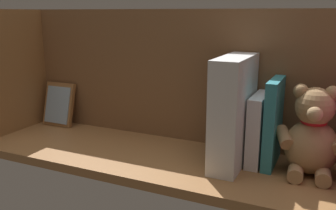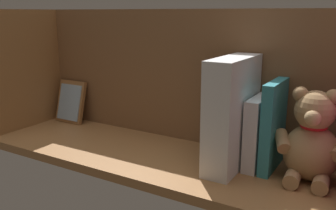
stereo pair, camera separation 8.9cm
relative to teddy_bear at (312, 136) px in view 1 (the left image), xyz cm
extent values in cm
cube|color=#9E6B3D|center=(32.98, 3.65, -9.92)|extent=(106.12, 31.09, 2.20)
cube|color=brown|center=(32.98, -9.65, 9.07)|extent=(106.12, 1.50, 35.78)
cube|color=#9E6B3D|center=(84.04, 3.65, 9.07)|extent=(2.40, 25.09, 35.78)
ellipsoid|color=tan|center=(0.02, -0.32, -2.74)|extent=(12.28, 11.15, 12.16)
sphere|color=tan|center=(0.02, -0.32, 6.47)|extent=(8.36, 8.36, 8.36)
sphere|color=tan|center=(-3.10, -0.55, 9.61)|extent=(3.23, 3.23, 3.23)
sphere|color=tan|center=(3.15, -0.09, 9.61)|extent=(3.23, 3.23, 3.23)
sphere|color=tan|center=(-0.24, 3.23, 5.85)|extent=(3.23, 3.23, 3.23)
cylinder|color=tan|center=(5.67, 1.62, -0.61)|extent=(5.05, 6.62, 4.50)
cylinder|color=tan|center=(-3.08, 4.64, -7.21)|extent=(3.55, 4.78, 3.23)
cylinder|color=tan|center=(2.37, 5.04, -7.21)|extent=(3.55, 4.78, 3.23)
torus|color=red|center=(0.02, -0.32, 3.15)|extent=(5.94, 5.94, 0.95)
cube|color=teal|center=(8.70, -1.92, 1.35)|extent=(2.45, 13.17, 20.33)
cube|color=silver|center=(12.01, -1.91, -0.61)|extent=(3.17, 13.18, 16.41)
cube|color=silver|center=(17.27, 1.55, 3.89)|extent=(6.37, 19.91, 25.41)
cube|color=black|center=(21.64, -1.46, 3.32)|extent=(1.39, 14.08, 24.28)
cube|color=#9E6B3D|center=(75.48, -5.87, -2.20)|extent=(10.55, 4.82, 13.55)
cube|color=#99B7D1|center=(75.48, -5.15, -2.20)|extent=(8.86, 3.42, 11.21)
camera|label=1|loc=(-3.64, 82.42, 26.07)|focal=39.50mm
camera|label=2|loc=(-11.55, 78.23, 26.07)|focal=39.50mm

